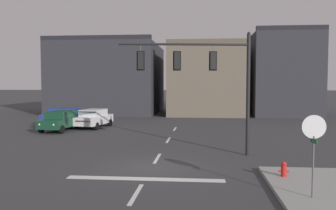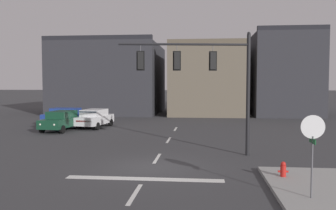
# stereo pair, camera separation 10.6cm
# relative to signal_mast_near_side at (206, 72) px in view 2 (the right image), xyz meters

# --- Properties ---
(ground_plane) EXTENTS (400.00, 400.00, 0.00)m
(ground_plane) POSITION_rel_signal_mast_near_side_xyz_m (-2.48, -2.96, -4.46)
(ground_plane) COLOR #353538
(stop_bar_paint) EXTENTS (6.40, 0.50, 0.01)m
(stop_bar_paint) POSITION_rel_signal_mast_near_side_xyz_m (-2.48, -4.96, -4.46)
(stop_bar_paint) COLOR silver
(stop_bar_paint) RESTS_ON ground
(lane_centreline) EXTENTS (0.16, 26.40, 0.01)m
(lane_centreline) POSITION_rel_signal_mast_near_side_xyz_m (-2.48, -0.96, -4.46)
(lane_centreline) COLOR silver
(lane_centreline) RESTS_ON ground
(signal_mast_near_side) EXTENTS (6.86, 1.13, 6.55)m
(signal_mast_near_side) POSITION_rel_signal_mast_near_side_xyz_m (0.00, 0.00, 0.00)
(signal_mast_near_side) COLOR black
(signal_mast_near_side) RESTS_ON ground
(stop_sign) EXTENTS (0.76, 0.64, 2.83)m
(stop_sign) POSITION_rel_signal_mast_near_side_xyz_m (3.35, -7.23, -2.32)
(stop_sign) COLOR #56565B
(stop_sign) RESTS_ON ground
(car_lot_nearside) EXTENTS (2.35, 4.61, 1.61)m
(car_lot_nearside) POSITION_rel_signal_mast_near_side_xyz_m (-9.53, 11.20, -3.60)
(car_lot_nearside) COLOR silver
(car_lot_nearside) RESTS_ON ground
(car_lot_middle) EXTENTS (2.24, 4.58, 1.61)m
(car_lot_middle) POSITION_rel_signal_mast_near_side_xyz_m (-11.64, 8.98, -3.60)
(car_lot_middle) COLOR #143D28
(car_lot_middle) RESTS_ON ground
(car_lot_farside) EXTENTS (4.47, 1.94, 1.61)m
(car_lot_farside) POSITION_rel_signal_mast_near_side_xyz_m (-12.58, 12.55, -3.60)
(car_lot_farside) COLOR navy
(car_lot_farside) RESTS_ON ground
(fire_hydrant) EXTENTS (0.40, 0.30, 0.75)m
(fire_hydrant) POSITION_rel_signal_mast_near_side_xyz_m (3.03, -4.61, -4.13)
(fire_hydrant) COLOR red
(fire_hydrant) RESTS_ON ground
(building_row) EXTENTS (32.20, 13.38, 10.16)m
(building_row) POSITION_rel_signal_mast_near_side_xyz_m (-2.93, 27.57, 0.03)
(building_row) COLOR #2D2D33
(building_row) RESTS_ON ground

